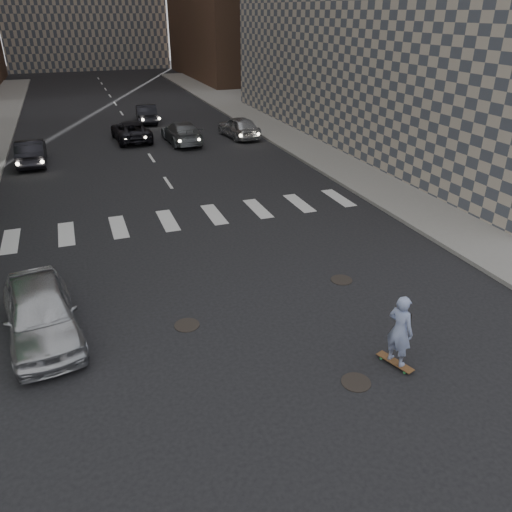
{
  "coord_description": "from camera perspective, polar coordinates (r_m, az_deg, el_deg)",
  "views": [
    {
      "loc": [
        -4.18,
        -10.31,
        7.89
      ],
      "look_at": [
        0.4,
        2.15,
        1.3
      ],
      "focal_mm": 35.0,
      "sensor_mm": 36.0,
      "label": 1
    }
  ],
  "objects": [
    {
      "name": "manhole_b",
      "position": [
        14.12,
        -7.9,
        -7.82
      ],
      "size": [
        0.7,
        0.7,
        0.02
      ],
      "primitive_type": "cylinder",
      "color": "black",
      "rests_on": "ground"
    },
    {
      "name": "traffic_car_e",
      "position": [
        40.8,
        -12.43,
        15.64
      ],
      "size": [
        1.84,
        4.31,
        1.38
      ],
      "primitive_type": "imported",
      "rotation": [
        0.0,
        0.0,
        3.05
      ],
      "color": "black",
      "rests_on": "ground"
    },
    {
      "name": "traffic_car_d",
      "position": [
        34.93,
        -1.99,
        14.52
      ],
      "size": [
        2.17,
        4.37,
        1.43
      ],
      "primitive_type": "imported",
      "rotation": [
        0.0,
        0.0,
        3.26
      ],
      "color": "#B4B6BC",
      "rests_on": "ground"
    },
    {
      "name": "sidewalk_right",
      "position": [
        36.45,
        11.53,
        13.5
      ],
      "size": [
        13.0,
        80.0,
        0.15
      ],
      "primitive_type": "cube",
      "color": "gray",
      "rests_on": "ground"
    },
    {
      "name": "skateboarder",
      "position": [
        12.47,
        16.14,
        -8.16
      ],
      "size": [
        0.64,
        1.01,
        1.97
      ],
      "rotation": [
        0.0,
        0.0,
        0.33
      ],
      "color": "brown",
      "rests_on": "ground"
    },
    {
      "name": "ground",
      "position": [
        13.64,
        1.57,
        -8.96
      ],
      "size": [
        160.0,
        160.0,
        0.0
      ],
      "primitive_type": "plane",
      "color": "black",
      "rests_on": "ground"
    },
    {
      "name": "silver_sedan",
      "position": [
        14.31,
        -23.39,
        -6.0
      ],
      "size": [
        2.29,
        4.54,
        1.48
      ],
      "primitive_type": "imported",
      "rotation": [
        0.0,
        0.0,
        0.13
      ],
      "color": "#B6B8BE",
      "rests_on": "ground"
    },
    {
      "name": "traffic_car_b",
      "position": [
        33.77,
        -8.5,
        13.8
      ],
      "size": [
        2.12,
        4.8,
        1.37
      ],
      "primitive_type": "imported",
      "rotation": [
        0.0,
        0.0,
        3.18
      ],
      "color": "slate",
      "rests_on": "ground"
    },
    {
      "name": "manhole_a",
      "position": [
        12.33,
        11.36,
        -13.96
      ],
      "size": [
        0.7,
        0.7,
        0.02
      ],
      "primitive_type": "cylinder",
      "color": "black",
      "rests_on": "ground"
    },
    {
      "name": "traffic_car_a",
      "position": [
        31.24,
        -24.31,
        10.79
      ],
      "size": [
        1.49,
        4.23,
        1.39
      ],
      "primitive_type": "imported",
      "rotation": [
        0.0,
        0.0,
        3.15
      ],
      "color": "black",
      "rests_on": "ground"
    },
    {
      "name": "manhole_c",
      "position": [
        16.42,
        9.75,
        -2.7
      ],
      "size": [
        0.7,
        0.7,
        0.02
      ],
      "primitive_type": "cylinder",
      "color": "black",
      "rests_on": "ground"
    },
    {
      "name": "traffic_car_c",
      "position": [
        35.06,
        -14.11,
        13.7
      ],
      "size": [
        2.38,
        4.75,
        1.29
      ],
      "primitive_type": "imported",
      "rotation": [
        0.0,
        0.0,
        3.19
      ],
      "color": "black",
      "rests_on": "ground"
    }
  ]
}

